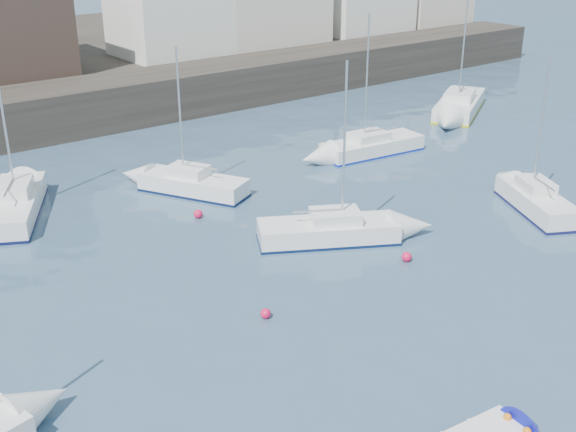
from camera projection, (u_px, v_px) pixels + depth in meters
water at (524, 380)px, 22.33m from camera, size 220.00×220.00×0.00m
quay_wall at (74, 108)px, 47.25m from camera, size 90.00×5.00×3.00m
sailboat_b at (329, 230)px, 31.55m from camera, size 6.32×4.71×7.91m
sailboat_c at (536, 200)px, 34.69m from camera, size 4.11×5.67×7.23m
sailboat_d at (372, 146)px, 42.96m from camera, size 6.62×2.71×8.22m
sailboat_f at (193, 184)px, 36.91m from camera, size 4.30×5.91×7.44m
sailboat_g at (460, 104)px, 51.86m from camera, size 8.18×6.29×10.12m
sailboat_h at (14, 204)px, 34.21m from camera, size 5.06×7.07×8.78m
buoy_near at (266, 318)px, 25.75m from camera, size 0.38×0.38×0.38m
buoy_mid at (406, 261)px, 29.92m from camera, size 0.42×0.42×0.42m
buoy_far at (198, 218)px, 34.14m from camera, size 0.43×0.43×0.43m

